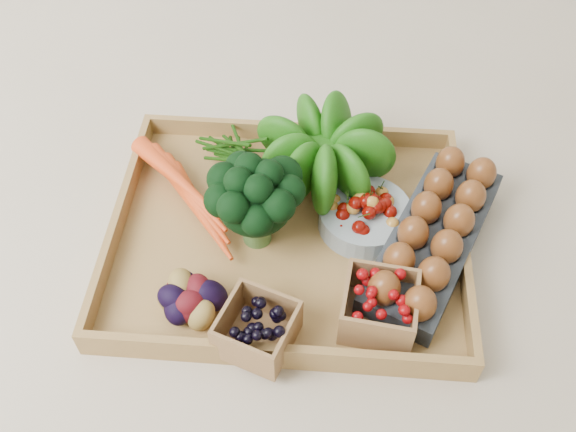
# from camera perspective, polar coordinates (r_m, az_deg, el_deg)

# --- Properties ---
(ground) EXTENTS (4.00, 4.00, 0.00)m
(ground) POSITION_cam_1_polar(r_m,az_deg,el_deg) (1.03, 0.00, -2.13)
(ground) COLOR beige
(ground) RESTS_ON ground
(tray) EXTENTS (0.55, 0.45, 0.01)m
(tray) POSITION_cam_1_polar(r_m,az_deg,el_deg) (1.02, 0.00, -1.87)
(tray) COLOR #AA8247
(tray) RESTS_ON ground
(carrots) EXTENTS (0.23, 0.16, 0.05)m
(carrots) POSITION_cam_1_polar(r_m,az_deg,el_deg) (1.05, -8.92, 2.23)
(carrots) COLOR #EC4817
(carrots) RESTS_ON tray
(lettuce) EXTENTS (0.15, 0.15, 0.15)m
(lettuce) POSITION_cam_1_polar(r_m,az_deg,el_deg) (1.04, 3.25, 6.03)
(lettuce) COLOR #20500C
(lettuce) RESTS_ON tray
(broccoli) EXTENTS (0.15, 0.15, 0.12)m
(broccoli) POSITION_cam_1_polar(r_m,az_deg,el_deg) (0.97, -2.86, 0.15)
(broccoli) COLOR black
(broccoli) RESTS_ON tray
(cherry_bowl) EXTENTS (0.15, 0.15, 0.04)m
(cherry_bowl) POSITION_cam_1_polar(r_m,az_deg,el_deg) (1.02, 6.81, -0.07)
(cherry_bowl) COLOR #8C9EA5
(cherry_bowl) RESTS_ON tray
(egg_carton) EXTENTS (0.24, 0.35, 0.04)m
(egg_carton) POSITION_cam_1_polar(r_m,az_deg,el_deg) (1.01, 12.71, -2.15)
(egg_carton) COLOR #373D46
(egg_carton) RESTS_ON tray
(potatoes) EXTENTS (0.12, 0.12, 0.07)m
(potatoes) POSITION_cam_1_polar(r_m,az_deg,el_deg) (0.93, -9.13, -6.70)
(potatoes) COLOR #460B11
(potatoes) RESTS_ON tray
(punnet_blackberry) EXTENTS (0.12, 0.12, 0.07)m
(punnet_blackberry) POSITION_cam_1_polar(r_m,az_deg,el_deg) (0.89, -2.75, -9.97)
(punnet_blackberry) COLOR black
(punnet_blackberry) RESTS_ON tray
(punnet_raspberry) EXTENTS (0.11, 0.11, 0.07)m
(punnet_raspberry) POSITION_cam_1_polar(r_m,az_deg,el_deg) (0.91, 8.10, -7.98)
(punnet_raspberry) COLOR #7C0508
(punnet_raspberry) RESTS_ON tray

